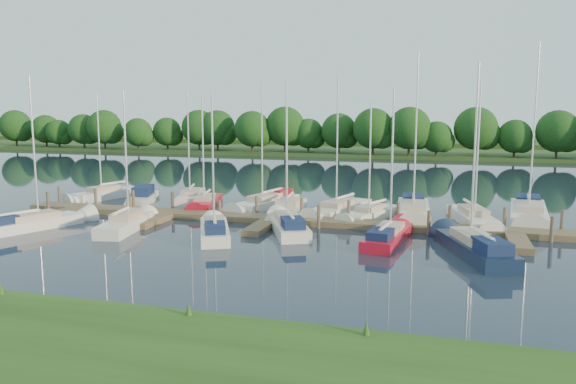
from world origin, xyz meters
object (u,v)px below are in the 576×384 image
(sailboat_n_0, at_px, (104,196))
(motorboat, at_px, (143,199))
(sailboat_s_2, at_px, (214,231))
(dock, at_px, (271,221))
(sailboat_n_5, at_px, (288,212))

(sailboat_n_0, bearing_deg, motorboat, -173.63)
(sailboat_n_0, xyz_separation_m, sailboat_s_2, (15.46, -11.03, 0.05))
(dock, distance_m, motorboat, 14.24)
(dock, bearing_deg, sailboat_n_0, 160.49)
(dock, xyz_separation_m, sailboat_n_0, (-17.65, 6.25, 0.08))
(sailboat_n_5, bearing_deg, dock, 78.41)
(motorboat, bearing_deg, sailboat_n_0, -30.02)
(motorboat, xyz_separation_m, sailboat_s_2, (11.02, -10.10, -0.03))
(sailboat_s_2, bearing_deg, sailboat_n_5, 47.68)
(sailboat_n_0, relative_size, sailboat_s_2, 1.06)
(dock, relative_size, sailboat_s_2, 4.29)
(sailboat_n_0, bearing_deg, sailboat_n_5, -171.30)
(dock, bearing_deg, sailboat_n_5, 84.45)
(sailboat_n_0, height_order, motorboat, sailboat_n_0)
(dock, distance_m, sailboat_n_5, 3.26)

